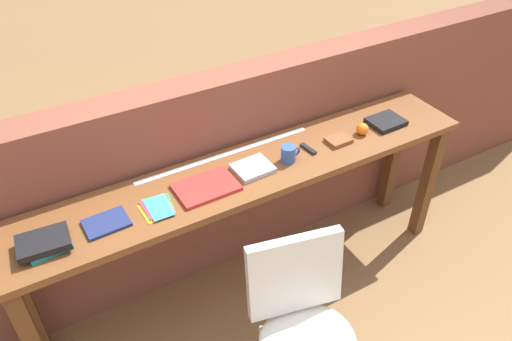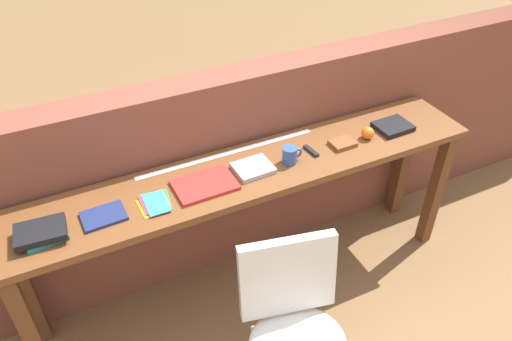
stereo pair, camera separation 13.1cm
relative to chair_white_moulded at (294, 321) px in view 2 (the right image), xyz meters
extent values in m
plane|color=brown|center=(0.12, 0.38, -0.53)|extent=(40.00, 40.00, 0.00)
cube|color=brown|center=(0.12, 1.02, 0.10)|extent=(6.00, 0.20, 1.25)
cube|color=brown|center=(0.12, 0.68, 0.33)|extent=(2.50, 0.44, 0.04)
cube|color=#5B341A|center=(-1.07, 0.52, -0.11)|extent=(0.07, 0.07, 0.84)
cube|color=#5B341A|center=(1.31, 0.52, -0.11)|extent=(0.07, 0.07, 0.84)
cube|color=#5B341A|center=(-1.07, 0.84, -0.11)|extent=(0.07, 0.07, 0.84)
cube|color=#5B341A|center=(1.31, 0.84, -0.11)|extent=(0.07, 0.07, 0.84)
cube|color=silver|center=(0.03, 0.12, 0.16)|extent=(0.45, 0.20, 0.40)
cylinder|color=#B2B2B7|center=(0.18, 0.05, -0.32)|extent=(0.02, 0.02, 0.41)
cube|color=#19757A|center=(-0.89, 0.62, 0.36)|extent=(0.18, 0.16, 0.02)
cube|color=black|center=(-0.90, 0.62, 0.39)|extent=(0.22, 0.17, 0.03)
cube|color=navy|center=(-0.63, 0.64, 0.36)|extent=(0.20, 0.15, 0.02)
cube|color=orange|center=(-0.42, 0.62, 0.35)|extent=(0.12, 0.15, 0.00)
cube|color=green|center=(-0.40, 0.63, 0.36)|extent=(0.15, 0.16, 0.00)
cube|color=#E5334C|center=(-0.40, 0.63, 0.36)|extent=(0.12, 0.14, 0.00)
cube|color=#3399D8|center=(-0.40, 0.62, 0.36)|extent=(0.10, 0.16, 0.00)
cube|color=red|center=(-0.15, 0.64, 0.36)|extent=(0.30, 0.21, 0.02)
cube|color=#9E9EA3|center=(0.12, 0.66, 0.37)|extent=(0.19, 0.17, 0.03)
cylinder|color=#2D4C8C|center=(0.31, 0.63, 0.40)|extent=(0.08, 0.08, 0.09)
torus|color=#2D4C8C|center=(0.36, 0.63, 0.40)|extent=(0.06, 0.01, 0.06)
cube|color=black|center=(0.46, 0.66, 0.36)|extent=(0.04, 0.11, 0.02)
cube|color=brown|center=(0.64, 0.64, 0.37)|extent=(0.13, 0.10, 0.02)
sphere|color=orange|center=(0.80, 0.64, 0.39)|extent=(0.07, 0.07, 0.07)
cube|color=black|center=(0.99, 0.66, 0.37)|extent=(0.20, 0.17, 0.03)
cube|color=silver|center=(0.06, 0.85, 0.35)|extent=(0.99, 0.03, 0.00)
camera|label=1|loc=(-0.86, -1.07, 1.88)|focal=35.00mm
camera|label=2|loc=(-0.74, -1.13, 1.88)|focal=35.00mm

